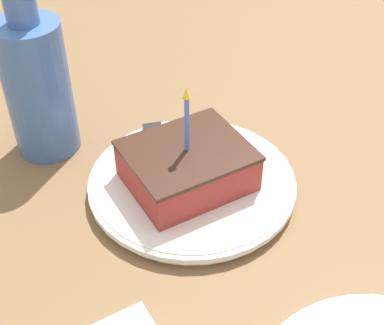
{
  "coord_description": "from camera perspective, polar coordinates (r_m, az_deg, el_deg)",
  "views": [
    {
      "loc": [
        0.37,
        -0.2,
        0.42
      ],
      "look_at": [
        -0.02,
        0.03,
        0.04
      ],
      "focal_mm": 50.0,
      "sensor_mm": 36.0,
      "label": 1
    }
  ],
  "objects": [
    {
      "name": "plate",
      "position": [
        0.61,
        -0.0,
        -2.21
      ],
      "size": [
        0.23,
        0.23,
        0.02
      ],
      "color": "white",
      "rests_on": "ground_plane"
    },
    {
      "name": "fork",
      "position": [
        0.63,
        -3.23,
        0.52
      ],
      "size": [
        0.16,
        0.06,
        0.0
      ],
      "color": "#262626",
      "rests_on": "plate"
    },
    {
      "name": "bottle",
      "position": [
        0.65,
        -16.21,
        8.09
      ],
      "size": [
        0.08,
        0.08,
        0.22
      ],
      "color": "#3F66A5",
      "rests_on": "ground_plane"
    },
    {
      "name": "cake_slice",
      "position": [
        0.58,
        -0.51,
        -0.3
      ],
      "size": [
        0.11,
        0.13,
        0.12
      ],
      "color": "#99332D",
      "rests_on": "plate"
    },
    {
      "name": "ground_plane",
      "position": [
        0.61,
        -1.58,
        -6.11
      ],
      "size": [
        2.4,
        2.4,
        0.04
      ],
      "color": "brown",
      "rests_on": "ground"
    }
  ]
}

